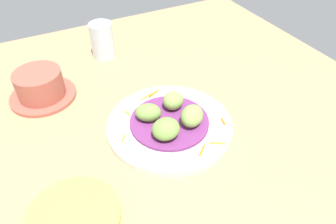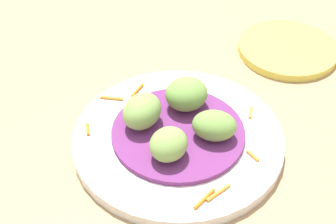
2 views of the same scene
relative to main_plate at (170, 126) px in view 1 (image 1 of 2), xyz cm
name	(u,v)px [view 1 (image 1 of 2)]	position (x,y,z in cm)	size (l,w,h in cm)	color
table_surface	(158,135)	(-0.19, -2.70, -1.70)	(110.00, 110.00, 2.00)	tan
main_plate	(170,126)	(0.00, 0.00, 0.00)	(25.83, 25.83, 1.40)	silver
cabbage_bed	(170,122)	(0.00, 0.00, 1.04)	(16.27, 16.27, 0.67)	#702D6B
carrot_garnish	(170,119)	(-0.97, 0.66, 0.90)	(21.89, 21.19, 0.40)	orange
guac_scoop_left	(166,129)	(3.55, -2.62, 3.41)	(5.39, 4.91, 4.08)	#759E47
guac_scoop_center	(192,116)	(2.62, 3.55, 3.41)	(4.34, 5.42, 4.08)	#84A851
guac_scoop_right	(173,101)	(-3.55, 2.62, 3.21)	(4.17, 4.66, 3.68)	#84A851
guac_scoop_back	(148,112)	(-2.62, -3.55, 3.10)	(5.27, 4.04, 3.47)	#759E47
side_plate_small	(73,217)	(11.40, -23.08, -0.11)	(14.97, 14.97, 1.18)	#E0CC4C
terracotta_bowl	(40,86)	(-22.85, -21.35, 2.38)	(14.92, 14.92, 6.79)	#A85142
water_glass	(102,40)	(-34.23, -2.83, 4.04)	(6.15, 6.15, 9.49)	silver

